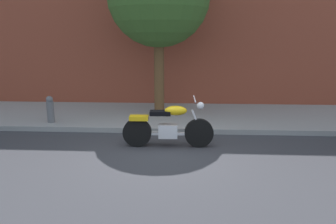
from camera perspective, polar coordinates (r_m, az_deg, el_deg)
ground_plane at (r=7.05m, az=-0.95°, el=-7.64°), size 60.00×60.00×0.00m
sidewalk at (r=10.05m, az=0.31°, el=-0.73°), size 24.89×3.30×0.14m
building_facade at (r=11.69m, az=0.81°, el=18.44°), size 24.89×0.50×7.09m
motorcycle at (r=7.39m, az=-0.01°, el=-2.79°), size 2.13×0.70×1.18m
fire_hydrant at (r=9.60m, az=-20.48°, el=0.09°), size 0.20×0.20×0.91m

